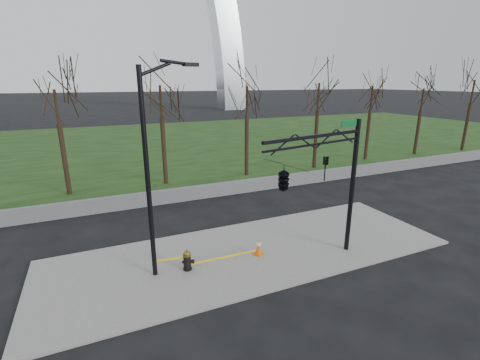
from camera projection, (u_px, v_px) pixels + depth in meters
name	position (u px, v px, depth m)	size (l,w,h in m)	color
ground	(252.00, 253.00, 15.23)	(500.00, 500.00, 0.00)	black
sidewalk	(252.00, 252.00, 15.21)	(18.00, 6.00, 0.10)	slate
grass_strip	(146.00, 144.00, 41.53)	(120.00, 40.00, 0.06)	black
guardrail	(199.00, 192.00, 22.12)	(60.00, 0.30, 0.90)	#59595B
tree_row	(246.00, 124.00, 26.62)	(56.59, 4.00, 8.42)	black
fire_hydrant	(187.00, 261.00, 13.59)	(0.55, 0.39, 0.88)	black
traffic_cone	(259.00, 247.00, 14.81)	(0.47, 0.47, 0.71)	#E65A0C
street_light	(152.00, 161.00, 12.20)	(2.34, 0.79, 8.21)	black
traffic_signal_mast	(299.00, 174.00, 12.47)	(5.02, 2.54, 6.00)	black
caution_tape	(210.00, 258.00, 14.00)	(4.48, 0.23, 0.45)	yellow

